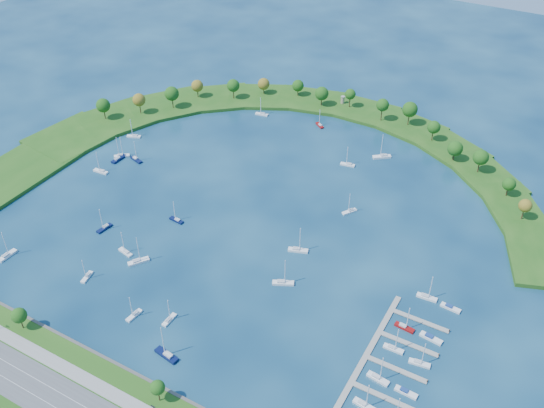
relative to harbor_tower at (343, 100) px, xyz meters
The scene contains 36 objects.
ground 119.67m from the harbor_tower, 85.31° to the right, with size 700.00×700.00×0.00m, color #072341.
south_shoreline 242.29m from the harbor_tower, 87.68° to the right, with size 420.00×43.10×11.60m.
breakwater 79.46m from the harbor_tower, 117.42° to the right, with size 286.74×247.64×2.00m.
breakwater_trees 33.76m from the harbor_tower, 102.48° to the right, with size 241.73×92.15×14.41m.
harbor_tower is the anchor object (origin of this frame).
dock_system 203.77m from the harbor_tower, 62.18° to the right, with size 24.28×82.00×1.60m.
moored_boat_0 51.04m from the harbor_tower, 137.55° to the right, with size 8.09×3.39×11.52m.
moored_boat_1 194.98m from the harbor_tower, 98.79° to the right, with size 3.45×7.37×10.46m.
moored_boat_2 144.71m from the harbor_tower, 98.05° to the right, with size 7.62×2.84×10.94m.
moored_boat_3 108.18m from the harbor_tower, 63.83° to the right, with size 5.79×7.49×11.07m.
moored_boat_4 175.55m from the harbor_tower, 95.60° to the right, with size 7.31×9.09×13.56m.
moored_boat_5 127.96m from the harbor_tower, 133.34° to the right, with size 8.11×5.05×11.56m.
moored_boat_6 29.46m from the harbor_tower, 92.37° to the right, with size 6.92×5.99×10.57m.
moored_boat_7 152.04m from the harbor_tower, 121.48° to the right, with size 8.43×2.87×12.19m.
moored_boat_8 132.16m from the harbor_tower, 122.39° to the right, with size 8.64×4.64×12.23m.
moored_boat_9 174.60m from the harbor_tower, 98.57° to the right, with size 7.97×3.73×11.30m.
moored_boat_10 195.46m from the harbor_tower, 85.66° to the right, with size 2.05×7.21×10.59m.
moored_boat_11 199.77m from the harbor_tower, 89.59° to the right, with size 2.75×7.51×10.79m.
moored_boat_12 67.19m from the harbor_tower, 63.19° to the right, with size 8.00×3.46×11.38m.
moored_boat_13 140.43m from the harbor_tower, 124.44° to the right, with size 3.01×9.39×13.65m.
moored_boat_14 170.66m from the harbor_tower, 105.48° to the right, with size 3.26×8.22×11.75m.
moored_boat_15 211.55m from the harbor_tower, 109.13° to the right, with size 2.66×8.94×13.07m.
moored_boat_16 139.77m from the harbor_tower, 73.71° to the right, with size 9.17×5.32×13.02m.
moored_boat_17 61.57m from the harbor_tower, 45.25° to the right, with size 9.51×8.21×14.51m.
moored_boat_18 138.12m from the harbor_tower, 125.43° to the right, with size 7.71×7.18×12.12m.
moored_boat_19 210.66m from the harbor_tower, 83.31° to the right, with size 10.31×4.28×14.70m.
moored_boat_20 161.36m from the harbor_tower, 74.41° to the right, with size 9.13×6.22×13.16m.
docked_boat_2 215.46m from the harbor_tower, 63.75° to the right, with size 8.28×3.27×11.84m.
docked_boat_4 204.38m from the harbor_tower, 62.21° to the right, with size 8.54×3.49×12.19m.
docked_boat_5 209.97m from the harbor_tower, 59.75° to the right, with size 8.14×2.67×1.64m.
docked_boat_6 191.02m from the harbor_tower, 60.07° to the right, with size 7.67×2.27×11.23m.
docked_boat_7 197.88m from the harbor_tower, 57.67° to the right, with size 8.00×3.19×11.43m.
docked_boat_8 180.79m from the harbor_tower, 58.18° to the right, with size 7.94×2.88×11.43m.
docked_boat_9 186.67m from the harbor_tower, 55.49° to the right, with size 8.92×3.51×1.77m.
docked_boat_10 165.86m from the harbor_tower, 53.91° to the right, with size 8.39×2.83×12.15m.
docked_boat_11 172.62m from the harbor_tower, 51.40° to the right, with size 8.17×2.94×1.63m.
Camera 1 is at (119.49, -196.78, 177.65)m, focal length 40.27 mm.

